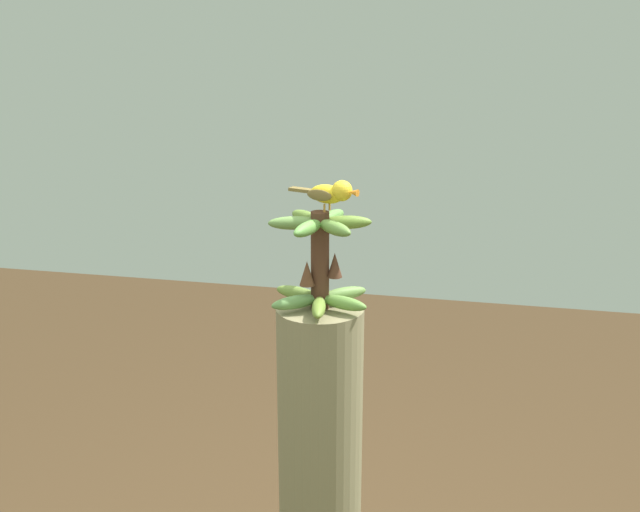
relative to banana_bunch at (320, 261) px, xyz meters
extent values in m
cylinder|color=#4C2D1E|center=(0.00, 0.00, 0.00)|extent=(0.04, 0.04, 0.24)
ellipsoid|color=olive|center=(-0.06, 0.02, -0.09)|extent=(0.13, 0.07, 0.03)
ellipsoid|color=#5C8B46|center=(-0.05, -0.04, -0.09)|extent=(0.12, 0.10, 0.03)
ellipsoid|color=olive|center=(0.01, -0.06, -0.09)|extent=(0.05, 0.13, 0.03)
ellipsoid|color=#669540|center=(0.06, -0.02, -0.09)|extent=(0.13, 0.07, 0.03)
ellipsoid|color=#679044|center=(0.05, 0.04, -0.09)|extent=(0.12, 0.10, 0.03)
ellipsoid|color=#5D9833|center=(-0.01, 0.07, -0.09)|extent=(0.05, 0.13, 0.03)
ellipsoid|color=#5F9644|center=(0.01, 0.06, 0.09)|extent=(0.06, 0.13, 0.03)
ellipsoid|color=olive|center=(-0.04, 0.04, 0.09)|extent=(0.11, 0.11, 0.03)
ellipsoid|color=#678E46|center=(-0.06, -0.01, 0.09)|extent=(0.13, 0.06, 0.03)
ellipsoid|color=#5F9942|center=(-0.02, -0.06, 0.09)|extent=(0.06, 0.13, 0.03)
ellipsoid|color=olive|center=(0.04, -0.04, 0.09)|extent=(0.11, 0.11, 0.03)
ellipsoid|color=olive|center=(0.06, 0.02, 0.09)|extent=(0.13, 0.06, 0.03)
cone|color=#4C2D1E|center=(0.04, 0.00, -0.01)|extent=(0.04, 0.04, 0.06)
cone|color=brown|center=(-0.03, -0.02, -0.02)|extent=(0.04, 0.04, 0.06)
cylinder|color=#C68933|center=(0.01, 0.00, 0.13)|extent=(0.01, 0.01, 0.02)
cylinder|color=#C68933|center=(0.02, 0.02, 0.13)|extent=(0.00, 0.00, 0.02)
ellipsoid|color=yellow|center=(0.01, 0.01, 0.16)|extent=(0.10, 0.07, 0.04)
ellipsoid|color=brown|center=(0.00, -0.01, 0.16)|extent=(0.07, 0.03, 0.03)
ellipsoid|color=brown|center=(0.02, 0.03, 0.16)|extent=(0.07, 0.03, 0.03)
cube|color=brown|center=(-0.05, 0.03, 0.16)|extent=(0.06, 0.04, 0.01)
sphere|color=yellow|center=(0.05, 0.00, 0.17)|extent=(0.05, 0.05, 0.05)
sphere|color=black|center=(0.06, 0.01, 0.18)|extent=(0.01, 0.01, 0.01)
cone|color=orange|center=(0.08, -0.01, 0.17)|extent=(0.03, 0.02, 0.02)
camera|label=1|loc=(0.36, -1.63, 0.51)|focal=41.40mm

